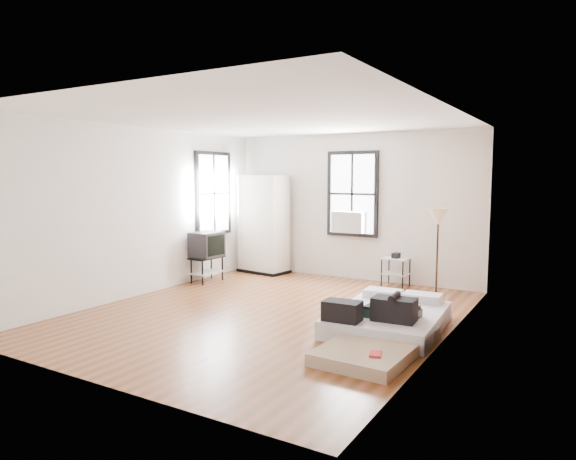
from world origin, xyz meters
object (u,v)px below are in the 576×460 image
Objects in this scene: floor_lamp at (438,222)px; mattress_main at (388,317)px; mattress_bare at (381,338)px; wardrobe at (264,224)px; side_table at (396,264)px; tv_stand at (207,246)px.

mattress_main is at bearing -93.20° from floor_lamp.
mattress_main reaches higher than mattress_bare.
floor_lamp is at bearing -0.20° from wardrobe.
floor_lamp is at bearing 83.14° from mattress_main.
floor_lamp is (3.70, -0.51, 0.26)m from wardrobe.
side_table is (-0.77, 2.58, 0.25)m from mattress_main.
wardrobe reaches higher than tv_stand.
wardrobe is (-3.78, 3.23, 0.89)m from mattress_bare.
mattress_bare is at bearing -22.03° from tv_stand.
tv_stand is (-4.15, 1.86, 0.56)m from mattress_bare.
mattress_main is at bearing 106.66° from mattress_bare.
mattress_bare is at bearing -88.39° from floor_lamp.
mattress_bare is at bearing -73.80° from side_table.
mattress_bare is (0.19, -0.73, -0.04)m from mattress_main.
mattress_main is 4.46m from wardrobe.
tv_stand reaches higher than mattress_main.
tv_stand is (-3.19, -1.44, 0.27)m from side_table.
floor_lamp is (0.88, -0.58, 0.85)m from side_table.
mattress_main is 4.15m from tv_stand.
floor_lamp is at bearing -33.46° from side_table.
mattress_bare is at bearing -32.87° from wardrobe.
side_table is at bearing 103.03° from mattress_main.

